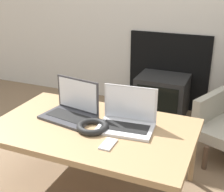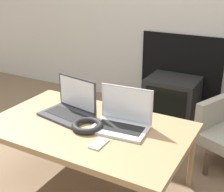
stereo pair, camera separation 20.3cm
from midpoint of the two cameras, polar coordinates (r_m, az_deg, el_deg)
table at (r=1.90m, az=-6.64°, el=-6.51°), size 1.21×0.73×0.44m
laptop_left at (r=2.02m, az=-10.23°, el=-2.29°), size 0.36×0.27×0.24m
laptop_right at (r=1.85m, az=-0.33°, el=-4.19°), size 0.34×0.25×0.24m
headphones at (r=1.85m, az=-6.73°, el=-5.68°), size 0.19×0.19×0.04m
phone at (r=1.69m, az=-4.17°, el=-8.86°), size 0.06×0.12×0.01m
tv at (r=3.04m, az=7.26°, el=0.07°), size 0.47×0.39×0.39m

